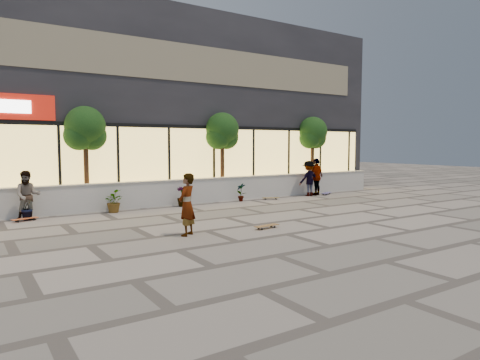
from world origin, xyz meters
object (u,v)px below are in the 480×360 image
skater_right_near (317,177)px  skateboard_right_far (327,193)px  skateboard_left (25,219)px  tree_east (313,135)px  tree_midwest (85,131)px  tree_mideast (222,133)px  skater_right_far (309,178)px  skateboard_center (267,226)px  skateboard_right_near (271,198)px  skater_left (28,196)px  skater_center (187,205)px

skater_right_near → skateboard_right_far: size_ratio=2.16×
skateboard_left → skateboard_right_far: 13.41m
tree_east → skater_right_near: bearing=-125.5°
tree_midwest → skateboard_left: bearing=-147.2°
tree_midwest → skateboard_right_far: 11.56m
tree_mideast → skater_right_far: 4.75m
skateboard_center → skateboard_right_near: 6.67m
skater_right_near → skateboard_left: bearing=-18.0°
tree_east → skater_left: size_ratio=2.40×
tree_midwest → skateboard_right_near: tree_midwest is taller
skater_right_far → skateboard_right_near: size_ratio=2.18×
tree_midwest → skateboard_right_far: tree_midwest is taller
tree_mideast → skateboard_right_near: bearing=-42.5°
skateboard_left → tree_mideast: bearing=-7.3°
skateboard_left → skateboard_right_far: (13.41, -0.00, 0.00)m
skateboard_center → skater_left: bearing=131.5°
skater_center → skateboard_right_far: bearing=167.8°
skater_left → skater_right_near: size_ratio=0.90×
tree_midwest → skateboard_right_near: size_ratio=5.04×
skater_right_far → skateboard_left: size_ratio=2.05×
tree_mideast → skater_left: bearing=-170.3°
tree_east → skateboard_center: size_ratio=4.63×
skater_right_near → skater_right_far: size_ratio=1.07×
skater_right_near → skateboard_right_far: bearing=151.9°
skater_center → skateboard_left: size_ratio=2.07×
skateboard_right_near → skateboard_center: bearing=-101.5°
skateboard_left → skateboard_center: bearing=-59.4°
skater_right_near → skateboard_center: bearing=18.9°
tree_mideast → skateboard_right_far: (5.09, -1.50, -2.90)m
tree_midwest → tree_mideast: same height
tree_east → skater_center: (-10.38, -6.33, -2.13)m
tree_midwest → skater_right_near: bearing=-7.6°
skater_right_far → skater_center: bearing=28.9°
tree_mideast → skateboard_center: (-2.49, -6.74, -2.90)m
tree_east → skater_right_near: tree_east is taller
skater_left → skater_right_far: 12.20m
tree_midwest → skater_left: size_ratio=2.40×
skater_center → skateboard_right_far: 11.10m
skater_center → skater_right_near: skater_right_near is taller
skater_right_near → skateboard_right_far: 1.02m
tree_east → skateboard_right_far: size_ratio=4.68×
skater_right_near → skateboard_left: skater_right_near is taller
skater_left → skater_right_far: bearing=8.4°
skater_center → skater_right_far: bearing=171.0°
skateboard_right_near → skateboard_right_far: size_ratio=0.93×
skater_center → tree_mideast: bearing=-165.7°
tree_midwest → skateboard_left: size_ratio=4.76×
tree_midwest → tree_east: bearing=0.0°
tree_midwest → tree_east: (11.50, 0.00, 0.00)m
skateboard_center → skateboard_right_near: skateboard_center is taller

